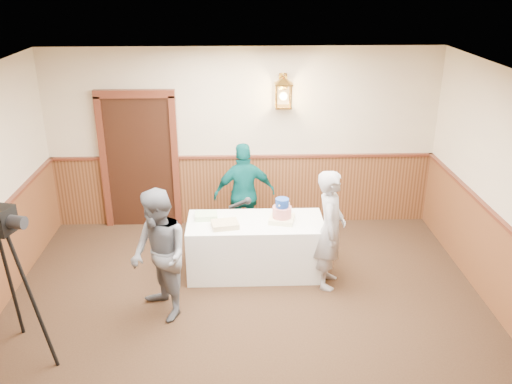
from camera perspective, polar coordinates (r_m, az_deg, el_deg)
ground at (r=5.95m, az=-0.80°, el=-17.67°), size 7.00×7.00×0.00m
room_shell at (r=5.51m, az=-1.55°, el=-2.35°), size 6.02×7.02×2.81m
display_table at (r=7.32m, az=-0.06°, el=-5.74°), size 1.80×0.80×0.75m
tiered_cake at (r=7.11m, az=2.75°, el=-2.17°), size 0.37×0.37×0.32m
sheet_cake_yellow at (r=6.99m, az=-3.29°, el=-3.43°), size 0.38×0.32×0.07m
sheet_cake_green at (r=7.26m, az=-5.27°, el=-2.50°), size 0.31×0.26×0.07m
interviewer at (r=6.33m, az=-10.13°, el=-6.61°), size 1.53×1.00×1.59m
baker at (r=6.91m, az=7.83°, el=-3.93°), size 0.50×0.65×1.58m
assistant_p at (r=7.95m, az=-1.22°, el=-0.21°), size 0.95×0.51×1.55m
tv_camera_rig at (r=6.10m, az=-24.80°, el=-9.79°), size 0.69×0.65×1.76m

